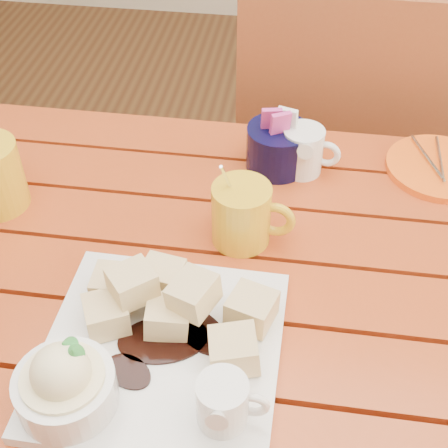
% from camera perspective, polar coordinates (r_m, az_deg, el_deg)
% --- Properties ---
extents(table, '(1.20, 0.79, 0.75)m').
position_cam_1_polar(table, '(0.95, -1.45, -9.64)').
color(table, '#903612').
rests_on(table, ground).
extents(dessert_plate, '(0.29, 0.29, 0.12)m').
position_cam_1_polar(dessert_plate, '(0.76, -7.68, -11.49)').
color(dessert_plate, white).
rests_on(dessert_plate, table).
extents(coffee_mug_right, '(0.12, 0.09, 0.14)m').
position_cam_1_polar(coffee_mug_right, '(0.90, 1.77, 0.95)').
color(coffee_mug_right, gold).
rests_on(coffee_mug_right, table).
extents(cream_pitcher, '(0.10, 0.08, 0.08)m').
position_cam_1_polar(cream_pitcher, '(1.04, 7.33, 6.73)').
color(cream_pitcher, white).
rests_on(cream_pitcher, table).
extents(sugar_caddy, '(0.10, 0.10, 0.11)m').
position_cam_1_polar(sugar_caddy, '(1.04, 4.92, 7.07)').
color(sugar_caddy, black).
rests_on(sugar_caddy, table).
extents(orange_saucer, '(0.18, 0.18, 0.02)m').
position_cam_1_polar(orange_saucer, '(1.11, 19.17, 4.89)').
color(orange_saucer, '#FF6116').
rests_on(orange_saucer, table).
extents(chair_far, '(0.45, 0.45, 0.95)m').
position_cam_1_polar(chair_far, '(1.49, 10.32, 6.58)').
color(chair_far, brown).
rests_on(chair_far, ground).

